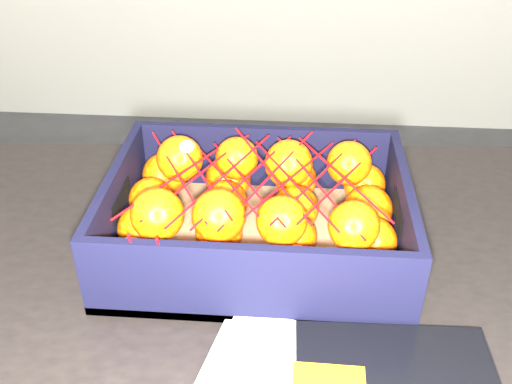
{
  "coord_description": "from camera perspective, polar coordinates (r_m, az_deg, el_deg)",
  "views": [
    {
      "loc": [
        -0.19,
        -0.76,
        1.27
      ],
      "look_at": [
        -0.24,
        -0.15,
        0.86
      ],
      "focal_mm": 41.64,
      "sensor_mm": 36.0,
      "label": 1
    }
  ],
  "objects": [
    {
      "name": "table",
      "position": [
        0.82,
        5.84,
        -15.62
      ],
      "size": [
        1.25,
        0.87,
        0.75
      ],
      "color": "black",
      "rests_on": "ground"
    },
    {
      "name": "produce_crate",
      "position": [
        0.81,
        0.16,
        -3.32
      ],
      "size": [
        0.39,
        0.29,
        0.11
      ],
      "color": "brown",
      "rests_on": "table"
    },
    {
      "name": "clementine_heap",
      "position": [
        0.79,
        -0.12,
        -1.63
      ],
      "size": [
        0.37,
        0.27,
        0.12
      ],
      "color": "#EC5104",
      "rests_on": "produce_crate"
    },
    {
      "name": "mesh_net",
      "position": [
        0.75,
        -0.42,
        1.01
      ],
      "size": [
        0.32,
        0.26,
        0.09
      ],
      "color": "red",
      "rests_on": "clementine_heap"
    }
  ]
}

